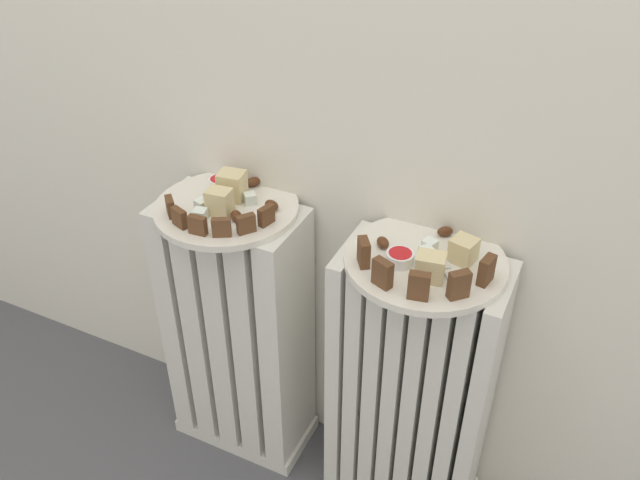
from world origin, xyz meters
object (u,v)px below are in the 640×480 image
Objects in this scene: jam_bowl_right at (400,257)px; fork at (448,275)px; plate_left at (227,208)px; radiator_left at (239,335)px; radiator_right at (410,394)px; plate_right at (425,261)px; jam_bowl_left at (219,183)px.

jam_bowl_right is 0.50× the size of fork.
plate_left is 2.95× the size of fork.
jam_bowl_right is (0.33, -0.03, 0.32)m from radiator_left.
radiator_right is 6.74× the size of fork.
radiator_right is (0.36, 0.00, 0.00)m from radiator_left.
jam_bowl_right reaches higher than plate_right.
radiator_left is 0.51m from fork.
radiator_right is 0.47m from plate_left.
plate_right is 0.05m from fork.
radiator_left is 0.47m from plate_right.
radiator_right is 0.52m from jam_bowl_left.
radiator_right is 15.08× the size of jam_bowl_left.
radiator_left is 0.30m from plate_left.
radiator_right is 2.28× the size of plate_right.
jam_bowl_left is (-0.40, 0.04, 0.32)m from radiator_right.
plate_right is 2.95× the size of fork.
jam_bowl_left reaches higher than radiator_left.
plate_left is (-0.36, 0.00, 0.30)m from radiator_right.
fork is (0.04, -0.03, 0.31)m from radiator_right.
radiator_left is 0.36m from radiator_right.
plate_right is 6.61× the size of jam_bowl_left.
plate_left reaches higher than radiator_right.
jam_bowl_left is at bearing 174.02° from radiator_right.
plate_left is 6.61× the size of jam_bowl_left.
fork is (0.08, 0.00, -0.01)m from jam_bowl_right.
fork is at bearing -8.98° from jam_bowl_left.
fork is (0.04, -0.03, 0.01)m from plate_right.
plate_left is at bearing 180.00° from plate_right.
radiator_left is at bearing 180.00° from radiator_right.
jam_bowl_right is 0.08m from fork.
fork is at bearing -4.00° from plate_left.
radiator_left is at bearing -46.47° from jam_bowl_left.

